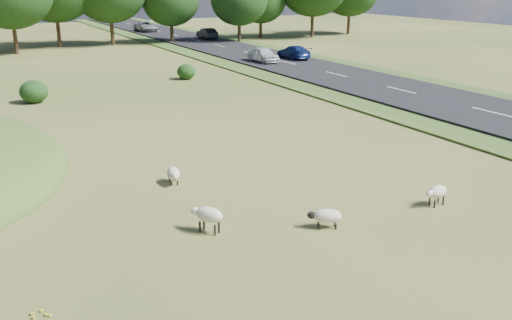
{
  "coord_description": "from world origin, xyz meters",
  "views": [
    {
      "loc": [
        -7.91,
        -15.07,
        7.83
      ],
      "look_at": [
        2.0,
        4.0,
        1.0
      ],
      "focal_mm": 40.0,
      "sensor_mm": 36.0,
      "label": 1
    }
  ],
  "objects_px": {
    "sheep_1": "(173,174)",
    "car_3": "(294,52)",
    "sheep_5": "(326,216)",
    "sheep_2": "(437,192)",
    "car_4": "(146,26)",
    "sheep_3": "(208,215)",
    "car_1": "(263,54)",
    "car_0": "(207,33)"
  },
  "relations": [
    {
      "from": "sheep_5",
      "to": "sheep_2",
      "type": "bearing_deg",
      "value": -154.73
    },
    {
      "from": "sheep_1",
      "to": "car_0",
      "type": "relative_size",
      "value": 0.28
    },
    {
      "from": "sheep_1",
      "to": "car_3",
      "type": "relative_size",
      "value": 0.27
    },
    {
      "from": "car_3",
      "to": "sheep_1",
      "type": "bearing_deg",
      "value": 51.41
    },
    {
      "from": "sheep_2",
      "to": "car_1",
      "type": "xyz_separation_m",
      "value": [
        11.38,
        34.52,
        0.43
      ]
    },
    {
      "from": "sheep_2",
      "to": "car_0",
      "type": "bearing_deg",
      "value": -114.31
    },
    {
      "from": "sheep_2",
      "to": "car_1",
      "type": "bearing_deg",
      "value": -117.76
    },
    {
      "from": "sheep_5",
      "to": "car_0",
      "type": "xyz_separation_m",
      "value": [
        19.82,
        57.25,
        0.54
      ]
    },
    {
      "from": "car_1",
      "to": "sheep_5",
      "type": "bearing_deg",
      "value": -115.03
    },
    {
      "from": "car_3",
      "to": "car_0",
      "type": "bearing_deg",
      "value": -90.0
    },
    {
      "from": "car_0",
      "to": "car_4",
      "type": "height_order",
      "value": "car_4"
    },
    {
      "from": "sheep_1",
      "to": "sheep_5",
      "type": "relative_size",
      "value": 1.01
    },
    {
      "from": "sheep_5",
      "to": "sheep_3",
      "type": "bearing_deg",
      "value": 5.23
    },
    {
      "from": "sheep_2",
      "to": "car_3",
      "type": "height_order",
      "value": "car_3"
    },
    {
      "from": "sheep_2",
      "to": "car_4",
      "type": "distance_m",
      "value": 73.26
    },
    {
      "from": "car_0",
      "to": "car_3",
      "type": "xyz_separation_m",
      "value": [
        0.0,
        -22.27,
        -0.06
      ]
    },
    {
      "from": "sheep_5",
      "to": "car_1",
      "type": "bearing_deg",
      "value": -87.11
    },
    {
      "from": "sheep_1",
      "to": "sheep_5",
      "type": "xyz_separation_m",
      "value": [
        3.0,
        -6.38,
        -0.0
      ]
    },
    {
      "from": "sheep_3",
      "to": "sheep_1",
      "type": "bearing_deg",
      "value": -41.01
    },
    {
      "from": "sheep_3",
      "to": "car_1",
      "type": "distance_m",
      "value": 38.22
    },
    {
      "from": "car_4",
      "to": "sheep_3",
      "type": "bearing_deg",
      "value": -105.48
    },
    {
      "from": "car_3",
      "to": "car_4",
      "type": "relative_size",
      "value": 0.83
    },
    {
      "from": "sheep_5",
      "to": "car_0",
      "type": "relative_size",
      "value": 0.28
    },
    {
      "from": "car_3",
      "to": "car_1",
      "type": "bearing_deg",
      "value": 10.04
    },
    {
      "from": "sheep_5",
      "to": "car_3",
      "type": "height_order",
      "value": "car_3"
    },
    {
      "from": "sheep_1",
      "to": "car_3",
      "type": "distance_m",
      "value": 36.59
    },
    {
      "from": "sheep_3",
      "to": "car_0",
      "type": "height_order",
      "value": "car_0"
    },
    {
      "from": "sheep_1",
      "to": "sheep_5",
      "type": "distance_m",
      "value": 7.05
    },
    {
      "from": "car_0",
      "to": "car_1",
      "type": "xyz_separation_m",
      "value": [
        -3.8,
        -22.95,
        0.01
      ]
    },
    {
      "from": "sheep_3",
      "to": "car_1",
      "type": "bearing_deg",
      "value": -65.34
    },
    {
      "from": "sheep_5",
      "to": "car_0",
      "type": "distance_m",
      "value": 60.59
    },
    {
      "from": "sheep_5",
      "to": "car_0",
      "type": "bearing_deg",
      "value": -81.17
    },
    {
      "from": "sheep_3",
      "to": "car_4",
      "type": "xyz_separation_m",
      "value": [
        19.58,
        70.66,
        0.39
      ]
    },
    {
      "from": "car_3",
      "to": "car_4",
      "type": "height_order",
      "value": "car_4"
    },
    {
      "from": "sheep_1",
      "to": "sheep_3",
      "type": "relative_size",
      "value": 1.0
    },
    {
      "from": "sheep_2",
      "to": "sheep_5",
      "type": "bearing_deg",
      "value": -12.16
    },
    {
      "from": "car_1",
      "to": "car_3",
      "type": "xyz_separation_m",
      "value": [
        3.8,
        0.67,
        -0.07
      ]
    },
    {
      "from": "sheep_1",
      "to": "car_1",
      "type": "distance_m",
      "value": 33.79
    },
    {
      "from": "sheep_2",
      "to": "sheep_1",
      "type": "bearing_deg",
      "value": -50.3
    },
    {
      "from": "car_1",
      "to": "car_4",
      "type": "bearing_deg",
      "value": 90.0
    },
    {
      "from": "sheep_1",
      "to": "car_3",
      "type": "height_order",
      "value": "car_3"
    },
    {
      "from": "sheep_1",
      "to": "sheep_2",
      "type": "relative_size",
      "value": 1.1
    }
  ]
}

